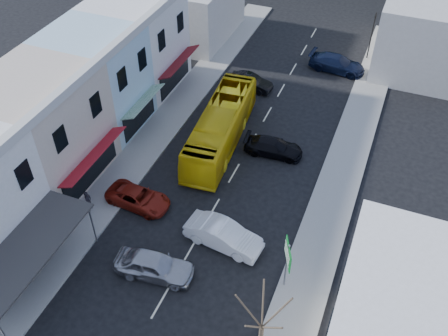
% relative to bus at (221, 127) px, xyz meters
% --- Properties ---
extents(ground, '(120.00, 120.00, 0.00)m').
position_rel_bus_xyz_m(ground, '(2.26, -10.94, -1.55)').
color(ground, black).
rests_on(ground, ground).
extents(sidewalk_left, '(3.00, 52.00, 0.15)m').
position_rel_bus_xyz_m(sidewalk_left, '(-5.24, -0.94, -1.48)').
color(sidewalk_left, gray).
rests_on(sidewalk_left, ground).
extents(sidewalk_right, '(3.00, 52.00, 0.15)m').
position_rel_bus_xyz_m(sidewalk_right, '(9.76, -0.94, -1.48)').
color(sidewalk_right, gray).
rests_on(sidewalk_right, ground).
extents(shopfront_row, '(8.25, 30.00, 8.00)m').
position_rel_bus_xyz_m(shopfront_row, '(-10.23, -5.94, 2.45)').
color(shopfront_row, silver).
rests_on(shopfront_row, ground).
extents(distant_block_left, '(8.00, 10.00, 6.00)m').
position_rel_bus_xyz_m(distant_block_left, '(-9.74, 16.06, 1.45)').
color(distant_block_left, '#B7B2A8').
rests_on(distant_block_left, ground).
extents(distant_block_right, '(8.00, 12.00, 7.00)m').
position_rel_bus_xyz_m(distant_block_right, '(13.26, 19.06, 1.95)').
color(distant_block_right, '#B7B2A8').
rests_on(distant_block_right, ground).
extents(bus, '(3.51, 11.77, 3.10)m').
position_rel_bus_xyz_m(bus, '(0.00, 0.00, 0.00)').
color(bus, yellow).
rests_on(bus, ground).
extents(car_silver, '(4.58, 2.31, 1.40)m').
position_rel_bus_xyz_m(car_silver, '(1.06, -13.20, -0.85)').
color(car_silver, '#ADADB2').
rests_on(car_silver, ground).
extents(car_white, '(4.57, 2.28, 1.40)m').
position_rel_bus_xyz_m(car_white, '(4.05, -9.48, -0.85)').
color(car_white, white).
rests_on(car_white, ground).
extents(car_red, '(4.72, 2.22, 1.40)m').
position_rel_bus_xyz_m(car_red, '(-2.74, -8.40, -0.85)').
color(car_red, maroon).
rests_on(car_red, ground).
extents(car_black_near, '(4.65, 2.24, 1.40)m').
position_rel_bus_xyz_m(car_black_near, '(4.27, 0.30, -0.85)').
color(car_black_near, black).
rests_on(car_black_near, ground).
extents(car_black_far, '(4.56, 2.24, 1.40)m').
position_rel_bus_xyz_m(car_black_far, '(-0.50, 8.30, -0.85)').
color(car_black_far, black).
rests_on(car_black_far, ground).
extents(car_navy_far, '(4.63, 2.18, 1.40)m').
position_rel_bus_xyz_m(car_navy_far, '(6.16, 14.33, -0.85)').
color(car_navy_far, black).
rests_on(car_navy_far, ground).
extents(pedestrian_left, '(0.50, 0.66, 1.70)m').
position_rel_bus_xyz_m(pedestrian_left, '(-5.55, -10.20, -0.55)').
color(pedestrian_left, black).
rests_on(pedestrian_left, sidewalk_left).
extents(direction_sign, '(1.50, 1.86, 3.81)m').
position_rel_bus_xyz_m(direction_sign, '(8.60, -11.11, 0.35)').
color(direction_sign, '#08611C').
rests_on(direction_sign, ground).
extents(street_tree, '(3.47, 3.47, 6.59)m').
position_rel_bus_xyz_m(street_tree, '(8.72, -16.09, 1.74)').
color(street_tree, '#372D23').
rests_on(street_tree, ground).
extents(traffic_signal, '(0.83, 1.15, 4.90)m').
position_rel_bus_xyz_m(traffic_signal, '(8.51, 17.64, 0.90)').
color(traffic_signal, black).
rests_on(traffic_signal, ground).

